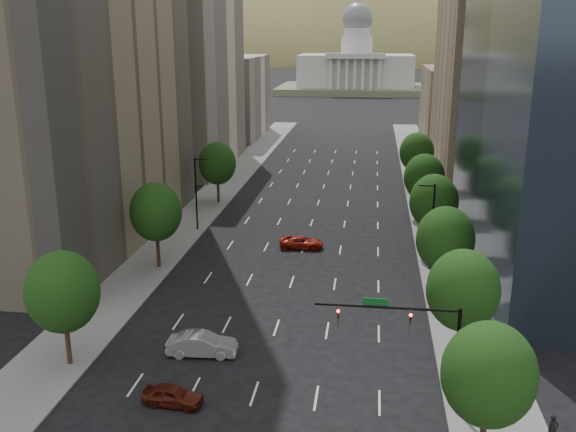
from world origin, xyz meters
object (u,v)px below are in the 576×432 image
at_px(car_silver, 202,344).
at_px(car_red_far, 301,242).
at_px(traffic_signal, 418,333).
at_px(car_maroon, 173,395).
at_px(capitol, 356,70).

xyz_separation_m(car_silver, car_red_far, (4.64, 25.39, -0.19)).
bearing_deg(car_red_far, traffic_signal, -162.48).
height_order(car_maroon, car_silver, car_silver).
xyz_separation_m(capitol, car_red_far, (-0.19, -189.58, -7.90)).
height_order(capitol, car_red_far, capitol).
height_order(capitol, car_silver, capitol).
bearing_deg(traffic_signal, car_silver, 162.83).
bearing_deg(car_maroon, car_red_far, -3.35).
height_order(traffic_signal, car_maroon, traffic_signal).
distance_m(traffic_signal, capitol, 219.99).
xyz_separation_m(capitol, car_maroon, (-5.00, -221.69, -7.90)).
height_order(car_silver, car_red_far, car_silver).
relative_size(capitol, car_maroon, 14.98).
bearing_deg(car_red_far, car_maroon, 169.42).
xyz_separation_m(traffic_signal, car_silver, (-15.36, 4.75, -4.31)).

